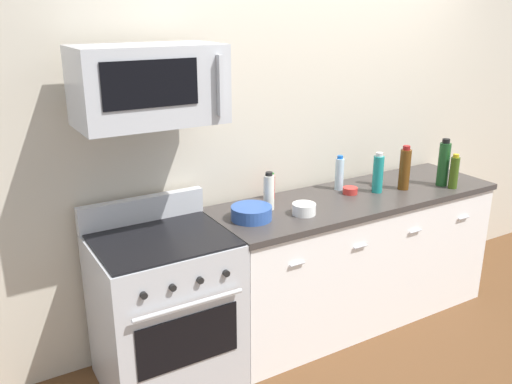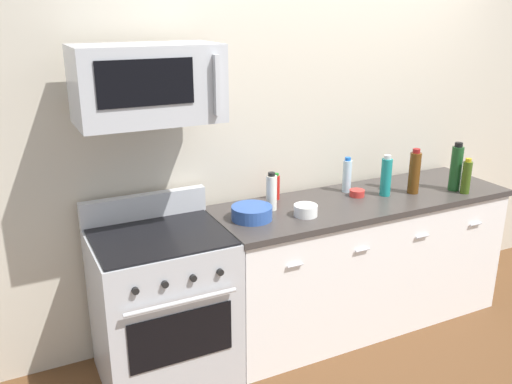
# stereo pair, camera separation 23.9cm
# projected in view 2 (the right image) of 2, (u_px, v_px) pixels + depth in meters

# --- Properties ---
(ground_plane) EXTENTS (6.18, 6.18, 0.00)m
(ground_plane) POSITION_uv_depth(u_px,v_px,m) (356.00, 318.00, 3.93)
(ground_plane) COLOR brown
(back_wall) EXTENTS (5.15, 0.10, 2.70)m
(back_wall) POSITION_uv_depth(u_px,v_px,m) (332.00, 123.00, 3.85)
(back_wall) COLOR beige
(back_wall) RESTS_ON ground_plane
(counter_unit) EXTENTS (2.06, 0.66, 0.92)m
(counter_unit) POSITION_uv_depth(u_px,v_px,m) (360.00, 261.00, 3.78)
(counter_unit) COLOR white
(counter_unit) RESTS_ON ground_plane
(range_oven) EXTENTS (0.76, 0.69, 1.07)m
(range_oven) POSITION_uv_depth(u_px,v_px,m) (163.00, 306.00, 3.20)
(range_oven) COLOR #B7BABF
(range_oven) RESTS_ON ground_plane
(microwave) EXTENTS (0.74, 0.44, 0.40)m
(microwave) POSITION_uv_depth(u_px,v_px,m) (147.00, 84.00, 2.82)
(microwave) COLOR #B7BABF
(bottle_soy_sauce_dark) EXTENTS (0.06, 0.06, 0.19)m
(bottle_soy_sauce_dark) POSITION_uv_depth(u_px,v_px,m) (387.00, 175.00, 3.83)
(bottle_soy_sauce_dark) COLOR black
(bottle_soy_sauce_dark) RESTS_ON countertop_slab
(bottle_hot_sauce_red) EXTENTS (0.04, 0.04, 0.18)m
(bottle_hot_sauce_red) POSITION_uv_depth(u_px,v_px,m) (276.00, 187.00, 3.59)
(bottle_hot_sauce_red) COLOR #B21914
(bottle_hot_sauce_red) RESTS_ON countertop_slab
(bottle_vinegar_white) EXTENTS (0.07, 0.07, 0.24)m
(bottle_vinegar_white) POSITION_uv_depth(u_px,v_px,m) (271.00, 192.00, 3.39)
(bottle_vinegar_white) COLOR silver
(bottle_vinegar_white) RESTS_ON countertop_slab
(bottle_wine_green) EXTENTS (0.08, 0.08, 0.34)m
(bottle_wine_green) POSITION_uv_depth(u_px,v_px,m) (456.00, 168.00, 3.75)
(bottle_wine_green) COLOR #19471E
(bottle_wine_green) RESTS_ON countertop_slab
(bottle_olive_oil) EXTENTS (0.06, 0.06, 0.24)m
(bottle_olive_oil) POSITION_uv_depth(u_px,v_px,m) (466.00, 177.00, 3.70)
(bottle_olive_oil) COLOR #385114
(bottle_olive_oil) RESTS_ON countertop_slab
(bottle_sparkling_teal) EXTENTS (0.07, 0.07, 0.28)m
(bottle_sparkling_teal) POSITION_uv_depth(u_px,v_px,m) (386.00, 176.00, 3.65)
(bottle_sparkling_teal) COLOR #197F7A
(bottle_sparkling_teal) RESTS_ON countertop_slab
(bottle_wine_amber) EXTENTS (0.08, 0.08, 0.31)m
(bottle_wine_amber) POSITION_uv_depth(u_px,v_px,m) (414.00, 172.00, 3.69)
(bottle_wine_amber) COLOR #59330F
(bottle_wine_amber) RESTS_ON countertop_slab
(bottle_water_clear) EXTENTS (0.06, 0.06, 0.24)m
(bottle_water_clear) POSITION_uv_depth(u_px,v_px,m) (347.00, 175.00, 3.73)
(bottle_water_clear) COLOR silver
(bottle_water_clear) RESTS_ON countertop_slab
(bowl_red_small) EXTENTS (0.10, 0.10, 0.04)m
(bowl_red_small) POSITION_uv_depth(u_px,v_px,m) (357.00, 193.00, 3.67)
(bowl_red_small) COLOR #B72D28
(bowl_red_small) RESTS_ON countertop_slab
(bowl_white_ceramic) EXTENTS (0.15, 0.15, 0.07)m
(bowl_white_ceramic) POSITION_uv_depth(u_px,v_px,m) (306.00, 210.00, 3.32)
(bowl_white_ceramic) COLOR white
(bowl_white_ceramic) RESTS_ON countertop_slab
(bowl_blue_mixing) EXTENTS (0.25, 0.25, 0.08)m
(bowl_blue_mixing) POSITION_uv_depth(u_px,v_px,m) (252.00, 212.00, 3.26)
(bowl_blue_mixing) COLOR #2D519E
(bowl_blue_mixing) RESTS_ON countertop_slab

